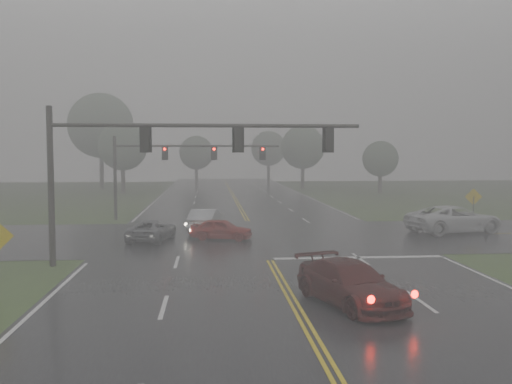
{
  "coord_description": "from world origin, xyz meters",
  "views": [
    {
      "loc": [
        -2.93,
        -13.28,
        5.29
      ],
      "look_at": [
        -0.51,
        16.0,
        3.23
      ],
      "focal_mm": 40.0,
      "sensor_mm": 36.0,
      "label": 1
    }
  ],
  "objects": [
    {
      "name": "car_grey",
      "position": [
        -6.36,
        20.98,
        0.0
      ],
      "size": [
        2.99,
        4.82,
        1.24
      ],
      "primitive_type": "imported",
      "rotation": [
        0.0,
        0.0,
        2.92
      ],
      "color": "#54565B",
      "rests_on": "ground"
    },
    {
      "name": "tree_e_near",
      "position": [
        19.03,
        58.38,
        4.44
      ],
      "size": [
        4.6,
        4.6,
        6.76
      ],
      "color": "#342B22",
      "rests_on": "ground"
    },
    {
      "name": "signal_gantry_far",
      "position": [
        -6.13,
        31.68,
        4.64
      ],
      "size": [
        12.93,
        0.33,
        6.55
      ],
      "color": "black",
      "rests_on": "ground"
    },
    {
      "name": "tree_nw_b",
      "position": [
        -18.52,
        71.25,
        9.13
      ],
      "size": [
        9.44,
        9.44,
        13.87
      ],
      "color": "#342B22",
      "rests_on": "ground"
    },
    {
      "name": "pickup_white",
      "position": [
        13.12,
        22.68,
        0.0
      ],
      "size": [
        6.91,
        4.46,
        1.77
      ],
      "primitive_type": "imported",
      "rotation": [
        0.0,
        0.0,
        1.83
      ],
      "color": "silver",
      "rests_on": "ground"
    },
    {
      "name": "stop_bar",
      "position": [
        4.5,
        14.4,
        0.0
      ],
      "size": [
        8.5,
        0.5,
        0.01
      ],
      "primitive_type": "cube",
      "color": "silver",
      "rests_on": "ground"
    },
    {
      "name": "sedan_silver",
      "position": [
        -3.14,
        24.5,
        0.0
      ],
      "size": [
        2.5,
        4.88,
        1.53
      ],
      "primitive_type": "imported",
      "rotation": [
        0.0,
        0.0,
        2.95
      ],
      "color": "#A5A8AD",
      "rests_on": "ground"
    },
    {
      "name": "sign_diamond_east",
      "position": [
        15.33,
        24.64,
        1.88
      ],
      "size": [
        1.14,
        0.31,
        2.79
      ],
      "rotation": [
        0.0,
        0.0,
        -0.23
      ],
      "color": "black",
      "rests_on": "ground"
    },
    {
      "name": "tree_ne_a",
      "position": [
        10.39,
        67.1,
        6.0
      ],
      "size": [
        6.21,
        6.21,
        9.12
      ],
      "color": "#342B22",
      "rests_on": "ground"
    },
    {
      "name": "tree_n_far",
      "position": [
        7.57,
        86.65,
        5.94
      ],
      "size": [
        6.16,
        6.16,
        9.04
      ],
      "color": "#342B22",
      "rests_on": "ground"
    },
    {
      "name": "tree_nw_a",
      "position": [
        -13.93,
        60.96,
        6.04
      ],
      "size": [
        6.26,
        6.26,
        9.19
      ],
      "color": "#342B22",
      "rests_on": "ground"
    },
    {
      "name": "sedan_maroon",
      "position": [
        1.91,
        5.79,
        0.0
      ],
      "size": [
        3.58,
        5.52,
        1.49
      ],
      "primitive_type": "imported",
      "rotation": [
        0.0,
        0.0,
        0.32
      ],
      "color": "#390B0A",
      "rests_on": "ground"
    },
    {
      "name": "tree_n_mid",
      "position": [
        -4.91,
        77.94,
        5.21
      ],
      "size": [
        5.39,
        5.39,
        7.92
      ],
      "color": "#342B22",
      "rests_on": "ground"
    },
    {
      "name": "cross_street",
      "position": [
        0.0,
        22.0,
        0.0
      ],
      "size": [
        120.0,
        14.0,
        0.02
      ],
      "primitive_type": "cube",
      "color": "black",
      "rests_on": "ground"
    },
    {
      "name": "main_road",
      "position": [
        0.0,
        20.0,
        0.0
      ],
      "size": [
        18.0,
        160.0,
        0.02
      ],
      "primitive_type": "cube",
      "color": "black",
      "rests_on": "ground"
    },
    {
      "name": "sedan_red",
      "position": [
        -2.19,
        20.91,
        0.0
      ],
      "size": [
        3.99,
        2.42,
        1.27
      ],
      "primitive_type": "imported",
      "rotation": [
        0.0,
        0.0,
        1.31
      ],
      "color": "maroon",
      "rests_on": "ground"
    },
    {
      "name": "signal_gantry_near",
      "position": [
        -5.65,
        13.61,
        5.24
      ],
      "size": [
        14.57,
        0.32,
        7.41
      ],
      "color": "black",
      "rests_on": "ground"
    },
    {
      "name": "ground",
      "position": [
        0.0,
        0.0,
        0.0
      ],
      "size": [
        180.0,
        180.0,
        0.0
      ],
      "primitive_type": "plane",
      "color": "#2E421C",
      "rests_on": "ground"
    }
  ]
}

